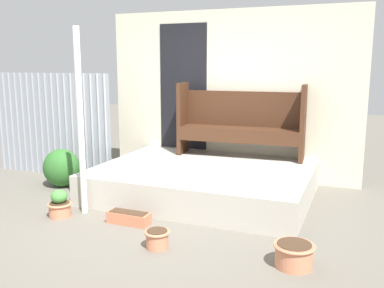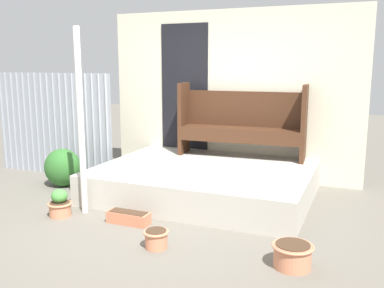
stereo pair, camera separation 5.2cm
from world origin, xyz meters
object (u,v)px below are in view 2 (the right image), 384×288
at_px(flower_pot_right, 292,254).
at_px(shrub_by_fence, 63,167).
at_px(flower_pot_left, 60,204).
at_px(flower_pot_middle, 156,238).
at_px(bench, 242,120).
at_px(planter_box_rect, 129,217).
at_px(support_post, 81,123).

xyz_separation_m(flower_pot_right, shrub_by_fence, (-3.57, 1.30, 0.16)).
distance_m(flower_pot_left, flower_pot_right, 2.79).
bearing_deg(flower_pot_middle, flower_pot_left, 166.37).
relative_size(bench, flower_pot_middle, 7.35).
xyz_separation_m(planter_box_rect, shrub_by_fence, (-1.67, 0.94, 0.21)).
height_order(flower_pot_left, flower_pot_right, flower_pot_left).
distance_m(bench, planter_box_rect, 2.43).
relative_size(flower_pot_middle, flower_pot_right, 0.69).
height_order(flower_pot_middle, flower_pot_right, flower_pot_right).
height_order(flower_pot_right, shrub_by_fence, shrub_by_fence).
relative_size(bench, flower_pot_right, 5.06).
relative_size(bench, flower_pot_left, 5.78).
xyz_separation_m(flower_pot_left, flower_pot_right, (2.77, -0.25, -0.02)).
bearing_deg(planter_box_rect, bench, 72.31).
bearing_deg(shrub_by_fence, flower_pot_right, -20.01).
relative_size(support_post, flower_pot_right, 5.88).
bearing_deg(flower_pot_left, support_post, 49.25).
distance_m(planter_box_rect, shrub_by_fence, 1.93).
height_order(flower_pot_left, flower_pot_middle, flower_pot_left).
height_order(planter_box_rect, shrub_by_fence, shrub_by_fence).
bearing_deg(planter_box_rect, flower_pot_left, -173.14).
bearing_deg(flower_pot_middle, support_post, 155.66).
bearing_deg(planter_box_rect, support_post, 170.37).
bearing_deg(support_post, flower_pot_right, -10.44).
height_order(support_post, flower_pot_right, support_post).
bearing_deg(bench, shrub_by_fence, -156.17).
bearing_deg(flower_pot_middle, flower_pot_right, 4.41).
distance_m(support_post, flower_pot_middle, 1.72).
distance_m(flower_pot_right, planter_box_rect, 1.93).
relative_size(planter_box_rect, shrub_by_fence, 0.89).
height_order(bench, planter_box_rect, bench).
bearing_deg(shrub_by_fence, flower_pot_left, -52.64).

